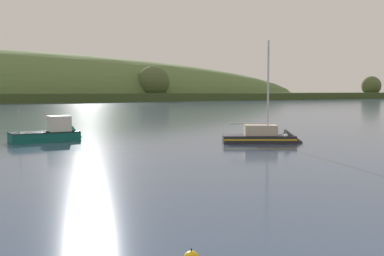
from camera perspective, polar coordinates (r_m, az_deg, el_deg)
The scene contains 2 objects.
sailboat_midwater_white at distance 44.44m, azimuth 8.94°, elevation -1.40°, with size 7.61×5.35×10.36m.
fishing_boat_moored at distance 47.01m, azimuth -16.21°, elevation -0.88°, with size 6.82×3.02×4.17m.
Camera 1 is at (-16.90, -7.39, 4.72)m, focal length 45.14 mm.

